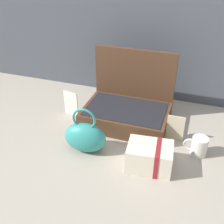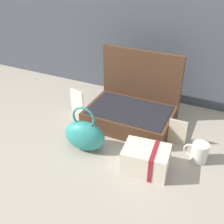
# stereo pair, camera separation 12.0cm
# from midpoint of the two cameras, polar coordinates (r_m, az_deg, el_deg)

# --- Properties ---
(ground_plane) EXTENTS (6.00, 6.00, 0.00)m
(ground_plane) POSITION_cam_midpoint_polar(r_m,az_deg,el_deg) (1.42, -2.64, -6.27)
(ground_plane) COLOR #9E9384
(open_suitcase) EXTENTS (0.46, 0.32, 0.38)m
(open_suitcase) POSITION_cam_midpoint_polar(r_m,az_deg,el_deg) (1.53, 1.04, 0.75)
(open_suitcase) COLOR #4C301E
(open_suitcase) RESTS_ON ground_plane
(teal_pouch_handbag) EXTENTS (0.21, 0.13, 0.24)m
(teal_pouch_handbag) POSITION_cam_midpoint_polar(r_m,az_deg,el_deg) (1.33, -8.19, -5.23)
(teal_pouch_handbag) COLOR teal
(teal_pouch_handbag) RESTS_ON ground_plane
(cream_toiletry_bag) EXTENTS (0.21, 0.16, 0.12)m
(cream_toiletry_bag) POSITION_cam_midpoint_polar(r_m,az_deg,el_deg) (1.24, 5.19, -9.33)
(cream_toiletry_bag) COLOR beige
(cream_toiletry_bag) RESTS_ON ground_plane
(coffee_mug) EXTENTS (0.11, 0.08, 0.09)m
(coffee_mug) POSITION_cam_midpoint_polar(r_m,az_deg,el_deg) (1.36, 15.17, -6.93)
(coffee_mug) COLOR silver
(coffee_mug) RESTS_ON ground_plane
(info_card_left) EXTENTS (0.09, 0.03, 0.15)m
(info_card_left) POSITION_cam_midpoint_polar(r_m,az_deg,el_deg) (1.62, -10.64, 1.66)
(info_card_left) COLOR silver
(info_card_left) RESTS_ON ground_plane
(poster_card_right) EXTENTS (0.09, 0.01, 0.14)m
(poster_card_right) POSITION_cam_midpoint_polar(r_m,az_deg,el_deg) (1.42, 10.67, -3.33)
(poster_card_right) COLOR beige
(poster_card_right) RESTS_ON ground_plane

